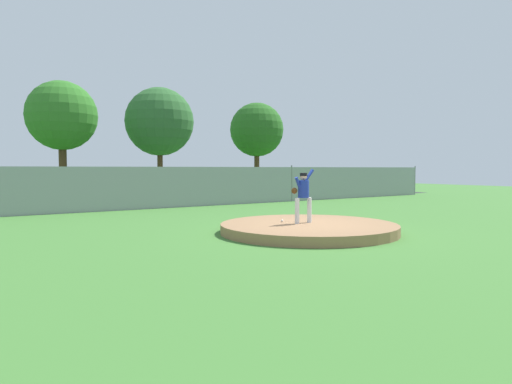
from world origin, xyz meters
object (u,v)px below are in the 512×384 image
Objects in this scene: pitcher_youth at (303,192)px; parked_car_slate at (251,184)px; parked_car_silver at (176,187)px; parked_car_navy at (5,189)px; traffic_cone_orange at (188,194)px; baseball at (282,221)px; parked_car_burgundy at (280,183)px.

parked_car_slate is (8.04, 14.55, -0.32)m from pitcher_youth.
parked_car_navy is at bearing 179.89° from parked_car_silver.
parked_car_navy is at bearing -171.98° from traffic_cone_orange.
parked_car_slate reaches higher than traffic_cone_orange.
pitcher_youth is 21.27× the size of baseball.
pitcher_youth reaches higher than parked_car_burgundy.
parked_car_navy is (-5.88, 14.06, 0.55)m from baseball.
parked_car_slate reaches higher than baseball.
parked_car_slate is 2.61m from parked_car_burgundy.
baseball is 15.25m from parked_car_navy.
baseball is 0.02× the size of parked_car_burgundy.
parked_car_burgundy reaches higher than parked_car_silver.
parked_car_navy reaches higher than baseball.
parked_car_slate is 5.36m from parked_car_silver.
traffic_cone_orange is at bearing 73.66° from baseball.
baseball is 0.02× the size of parked_car_silver.
baseball is at bearing -120.88° from parked_car_slate.
parked_car_silver is (3.02, 14.04, 0.48)m from baseball.
pitcher_youth reaches higher than parked_car_navy.
pitcher_youth is 2.86× the size of traffic_cone_orange.
parked_car_navy is (-16.86, -0.18, 0.03)m from parked_car_burgundy.
parked_car_burgundy is (10.64, 14.79, -0.34)m from pitcher_youth.
pitcher_youth is at bearing -104.70° from traffic_cone_orange.
pitcher_youth is at bearing -125.74° from parked_car_burgundy.
pitcher_youth is 15.88m from parked_car_navy.
parked_car_slate is at bearing -0.22° from parked_car_navy.
traffic_cone_orange reaches higher than baseball.
pitcher_youth is 1.08m from baseball.
traffic_cone_orange is at bearing 168.63° from parked_car_burgundy.
parked_car_silver is 7.96m from parked_car_burgundy.
baseball is 16.18m from traffic_cone_orange.
baseball is 0.02× the size of parked_car_slate.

